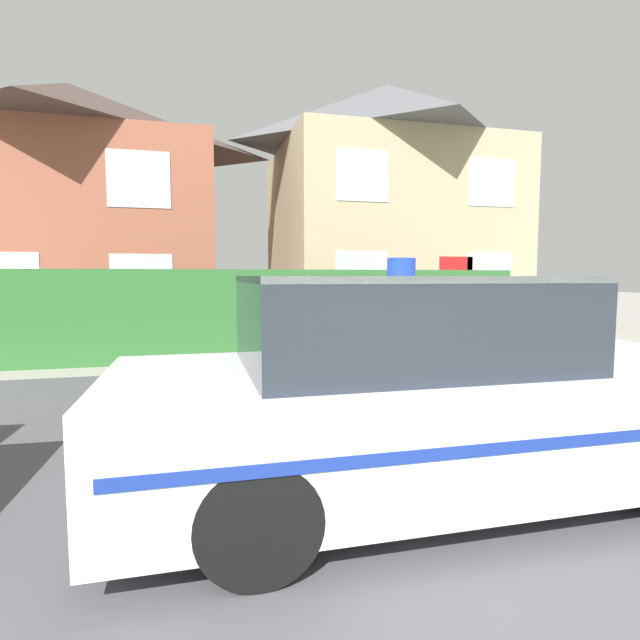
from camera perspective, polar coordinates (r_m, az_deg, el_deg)
road_strip at (r=5.27m, az=-3.36°, el=-12.24°), size 28.00×6.76×0.01m
garden_hedge at (r=9.75m, az=-4.39°, el=0.77°), size 9.66×0.72×1.69m
police_car at (r=3.62m, az=12.63°, el=-8.28°), size 4.50×1.69×1.68m
house_left at (r=16.10m, az=-26.43°, el=11.49°), size 7.99×6.78×6.92m
house_right at (r=16.69m, az=7.58°, el=12.96°), size 7.15×6.36×7.62m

